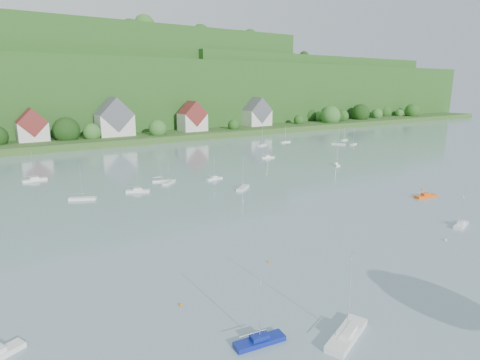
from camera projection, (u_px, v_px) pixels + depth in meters
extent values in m
cube|color=#284F1D|center=(98.00, 137.00, 198.76)|extent=(600.00, 60.00, 3.00)
cube|color=#164315|center=(62.00, 96.00, 254.87)|extent=(620.00, 160.00, 40.00)
cube|color=#164315|center=(80.00, 83.00, 254.51)|extent=(240.00, 130.00, 60.00)
cube|color=#164315|center=(279.00, 91.00, 326.10)|extent=(200.00, 110.00, 48.00)
sphere|color=#1A4D17|center=(385.00, 112.00, 314.90)|extent=(10.24, 10.24, 10.24)
sphere|color=#2A5C22|center=(331.00, 116.00, 259.17)|extent=(12.88, 12.88, 12.88)
sphere|color=black|center=(309.00, 116.00, 272.42)|extent=(10.46, 10.46, 10.46)
sphere|color=#1A4D17|center=(299.00, 120.00, 250.76)|extent=(6.45, 6.45, 6.45)
sphere|color=#2A5C22|center=(399.00, 113.00, 314.97)|extent=(6.37, 6.37, 6.37)
sphere|color=black|center=(326.00, 115.00, 276.18)|extent=(10.68, 10.68, 10.68)
sphere|color=black|center=(360.00, 113.00, 284.13)|extent=(12.85, 12.85, 12.85)
sphere|color=#2A5C22|center=(92.00, 132.00, 181.11)|extent=(8.19, 8.19, 8.19)
sphere|color=#2A5C22|center=(332.00, 115.00, 274.33)|extent=(10.50, 10.50, 10.50)
sphere|color=black|center=(338.00, 117.00, 268.97)|extent=(8.05, 8.05, 8.05)
sphere|color=#2A5C22|center=(190.00, 122.00, 216.85)|extent=(12.16, 12.16, 12.16)
sphere|color=#2A5C22|center=(158.00, 129.00, 194.24)|extent=(8.73, 8.73, 8.73)
sphere|color=#1A4D17|center=(377.00, 114.00, 296.96)|extent=(7.74, 7.74, 7.74)
sphere|color=#1A4D17|center=(342.00, 116.00, 273.83)|extent=(8.84, 8.84, 8.84)
sphere|color=#1A4D17|center=(412.00, 111.00, 314.29)|extent=(11.28, 11.28, 11.28)
sphere|color=#1A4D17|center=(234.00, 125.00, 220.44)|extent=(6.24, 6.24, 6.24)
sphere|color=black|center=(252.00, 121.00, 242.47)|extent=(8.16, 8.16, 8.16)
sphere|color=#2A5C22|center=(320.00, 117.00, 271.05)|extent=(8.09, 8.09, 8.09)
sphere|color=#2A5C22|center=(377.00, 114.00, 295.73)|extent=(8.14, 8.14, 8.14)
sphere|color=black|center=(66.00, 131.00, 177.23)|extent=(11.92, 11.92, 11.92)
sphere|color=#1A4D17|center=(130.00, 29.00, 251.30)|extent=(12.83, 12.83, 12.83)
sphere|color=#1A4D17|center=(56.00, 29.00, 250.06)|extent=(12.73, 12.73, 12.73)
sphere|color=#1A4D17|center=(201.00, 33.00, 266.99)|extent=(11.50, 11.50, 11.50)
sphere|color=#1A4D17|center=(150.00, 34.00, 278.84)|extent=(14.65, 14.65, 14.65)
sphere|color=#2A5C22|center=(144.00, 25.00, 232.11)|extent=(11.95, 11.95, 11.95)
sphere|color=#1A4D17|center=(250.00, 36.00, 282.05)|extent=(9.76, 9.76, 9.76)
sphere|color=black|center=(60.00, 22.00, 218.49)|extent=(8.21, 8.21, 8.21)
sphere|color=#2A5C22|center=(15.00, 23.00, 226.85)|extent=(12.24, 12.24, 12.24)
sphere|color=#2A5C22|center=(241.00, 37.00, 282.91)|extent=(9.00, 9.00, 9.00)
sphere|color=#1A4D17|center=(213.00, 38.00, 287.61)|extent=(8.03, 8.03, 8.03)
sphere|color=#2A5C22|center=(293.00, 59.00, 332.04)|extent=(9.52, 9.52, 9.52)
sphere|color=#2A5C22|center=(339.00, 61.00, 363.64)|extent=(9.12, 9.12, 9.12)
sphere|color=#2A5C22|center=(212.00, 53.00, 290.08)|extent=(14.97, 14.97, 14.97)
sphere|color=black|center=(304.00, 56.00, 300.35)|extent=(7.52, 7.52, 7.52)
sphere|color=#1A4D17|center=(187.00, 53.00, 276.28)|extent=(9.78, 9.78, 9.78)
sphere|color=#1A4D17|center=(237.00, 55.00, 297.80)|extent=(12.02, 12.02, 12.02)
sphere|color=black|center=(273.00, 55.00, 292.78)|extent=(11.57, 11.57, 11.57)
sphere|color=#1A4D17|center=(267.00, 52.00, 273.56)|extent=(12.65, 12.65, 12.65)
sphere|color=#2A5C22|center=(285.00, 55.00, 289.35)|extent=(8.28, 8.28, 8.28)
sphere|color=black|center=(280.00, 59.00, 332.15)|extent=(7.47, 7.47, 7.47)
sphere|color=#2A5C22|center=(219.00, 54.00, 280.61)|extent=(9.48, 9.48, 9.48)
sphere|color=black|center=(293.00, 67.00, 350.85)|extent=(8.43, 8.43, 8.43)
sphere|color=black|center=(309.00, 65.00, 325.26)|extent=(13.54, 13.54, 13.54)
sphere|color=black|center=(238.00, 62.00, 296.59)|extent=(15.08, 15.08, 15.08)
sphere|color=#2A5C22|center=(215.00, 63.00, 303.53)|extent=(15.99, 15.99, 15.99)
sphere|color=black|center=(53.00, 57.00, 245.41)|extent=(15.72, 15.72, 15.72)
sphere|color=#2A5C22|center=(295.00, 68.00, 390.87)|extent=(14.17, 14.17, 14.17)
sphere|color=#1A4D17|center=(80.00, 60.00, 250.17)|extent=(10.54, 10.54, 10.54)
sphere|color=black|center=(361.00, 66.00, 344.63)|extent=(14.14, 14.14, 14.14)
cube|color=beige|center=(33.00, 132.00, 172.20)|extent=(12.00, 9.00, 8.00)
cube|color=maroon|center=(31.00, 122.00, 171.29)|extent=(12.00, 9.36, 12.00)
cube|color=beige|center=(115.00, 125.00, 190.37)|extent=(16.00, 11.00, 10.00)
cube|color=#53535A|center=(114.00, 114.00, 189.23)|extent=(16.00, 11.44, 16.00)
cube|color=beige|center=(192.00, 122.00, 210.81)|extent=(13.00, 10.00, 9.00)
cube|color=maroon|center=(192.00, 114.00, 209.79)|extent=(13.00, 10.40, 13.00)
cube|color=beige|center=(257.00, 118.00, 238.72)|extent=(15.00, 10.00, 9.00)
cube|color=#53535A|center=(257.00, 110.00, 237.69)|extent=(15.00, 10.40, 15.00)
cube|color=white|center=(347.00, 335.00, 42.87)|extent=(7.58, 4.53, 0.73)
cube|color=white|center=(347.00, 330.00, 42.73)|extent=(2.91, 2.26, 0.50)
cylinder|color=silver|center=(350.00, 293.00, 41.74)|extent=(0.10, 0.10, 9.16)
cylinder|color=silver|center=(344.00, 329.00, 41.70)|extent=(3.79, 1.51, 0.08)
cube|color=navy|center=(260.00, 341.00, 41.98)|extent=(5.70, 2.37, 0.55)
cube|color=navy|center=(260.00, 337.00, 41.86)|extent=(2.08, 1.37, 0.50)
cylinder|color=silver|center=(260.00, 309.00, 41.13)|extent=(0.10, 0.10, 6.92)
cylinder|color=silver|center=(253.00, 333.00, 41.37)|extent=(3.02, 0.54, 0.08)
cube|color=white|center=(461.00, 225.00, 76.96)|extent=(5.54, 2.80, 0.53)
cube|color=white|center=(461.00, 222.00, 76.85)|extent=(2.07, 1.49, 0.50)
cylinder|color=silver|center=(463.00, 207.00, 76.14)|extent=(0.10, 0.10, 6.67)
cylinder|color=silver|center=(461.00, 220.00, 76.11)|extent=(2.86, 0.82, 0.08)
cube|color=#EC550E|center=(426.00, 196.00, 97.01)|extent=(6.10, 2.78, 0.59)
cube|color=#EC550E|center=(426.00, 194.00, 96.88)|extent=(2.25, 1.54, 0.50)
cylinder|color=silver|center=(427.00, 180.00, 96.10)|extent=(0.10, 0.10, 7.37)
cylinder|color=silver|center=(423.00, 192.00, 96.40)|extent=(3.19, 0.72, 0.08)
sphere|color=#F76C00|center=(181.00, 306.00, 49.29)|extent=(0.41, 0.41, 0.41)
sphere|color=silver|center=(445.00, 241.00, 69.90)|extent=(0.50, 0.50, 0.50)
sphere|color=#F76C00|center=(423.00, 190.00, 104.13)|extent=(0.48, 0.48, 0.48)
sphere|color=#F76C00|center=(269.00, 262.00, 61.38)|extent=(0.38, 0.38, 0.38)
sphere|color=silver|center=(463.00, 197.00, 97.33)|extent=(0.43, 0.43, 0.43)
cube|color=white|center=(243.00, 188.00, 104.72)|extent=(5.75, 4.87, 0.59)
cylinder|color=silver|center=(243.00, 173.00, 103.81)|extent=(0.10, 0.10, 7.42)
cylinder|color=silver|center=(242.00, 184.00, 103.63)|extent=(2.67, 2.01, 0.08)
cube|color=white|center=(344.00, 140.00, 197.96)|extent=(4.92, 2.19, 0.48)
cylinder|color=silver|center=(345.00, 133.00, 197.23)|extent=(0.10, 0.10, 5.95)
cylinder|color=silver|center=(344.00, 138.00, 197.21)|extent=(2.59, 0.57, 0.08)
cube|color=white|center=(34.00, 180.00, 113.45)|extent=(6.63, 2.61, 0.65)
cube|color=white|center=(34.00, 178.00, 113.32)|extent=(2.40, 1.54, 0.50)
cylinder|color=silver|center=(33.00, 165.00, 112.46)|extent=(0.10, 0.10, 8.06)
cylinder|color=silver|center=(30.00, 176.00, 112.55)|extent=(3.53, 0.53, 0.08)
cube|color=white|center=(262.00, 145.00, 179.77)|extent=(6.27, 4.22, 0.61)
cylinder|color=silver|center=(262.00, 136.00, 178.83)|extent=(0.10, 0.10, 7.67)
cylinder|color=silver|center=(261.00, 143.00, 178.72)|extent=(3.07, 1.54, 0.08)
cube|color=white|center=(336.00, 165.00, 136.01)|extent=(3.31, 4.77, 0.47)
cube|color=white|center=(336.00, 163.00, 135.90)|extent=(1.57, 1.88, 0.50)
cylinder|color=silver|center=(336.00, 155.00, 135.29)|extent=(0.10, 0.10, 5.86)
cylinder|color=silver|center=(337.00, 162.00, 135.08)|extent=(1.25, 2.33, 0.08)
cube|color=white|center=(161.00, 181.00, 112.69)|extent=(4.83, 2.45, 0.46)
cylinder|color=silver|center=(160.00, 170.00, 111.98)|extent=(0.10, 0.10, 5.81)
cylinder|color=silver|center=(158.00, 177.00, 112.21)|extent=(2.49, 0.73, 0.08)
cube|color=white|center=(169.00, 182.00, 110.86)|extent=(5.16, 4.94, 0.56)
cylinder|color=silver|center=(168.00, 169.00, 110.00)|extent=(0.10, 0.10, 6.98)
cylinder|color=silver|center=(168.00, 179.00, 109.80)|extent=(2.31, 2.15, 0.08)
cube|color=white|center=(214.00, 179.00, 115.21)|extent=(5.25, 1.97, 0.51)
cube|color=white|center=(214.00, 177.00, 115.10)|extent=(1.89, 1.19, 0.50)
cylinder|color=silver|center=(214.00, 167.00, 114.42)|extent=(0.10, 0.10, 6.41)
cylinder|color=silver|center=(212.00, 175.00, 114.46)|extent=(2.81, 0.38, 0.08)
cube|color=white|center=(83.00, 199.00, 94.88)|extent=(6.23, 4.29, 0.61)
cylinder|color=silver|center=(81.00, 181.00, 93.94)|extent=(0.10, 0.10, 7.64)
cylinder|color=silver|center=(78.00, 194.00, 94.49)|extent=(3.04, 1.59, 0.08)
cube|color=white|center=(138.00, 191.00, 101.70)|extent=(5.94, 4.18, 0.59)
cube|color=white|center=(138.00, 189.00, 101.58)|extent=(2.35, 1.97, 0.50)
cylinder|color=silver|center=(137.00, 176.00, 100.80)|extent=(0.10, 0.10, 7.32)
cylinder|color=silver|center=(134.00, 187.00, 101.33)|extent=(2.89, 1.57, 0.08)
cube|color=white|center=(285.00, 142.00, 190.35)|extent=(5.81, 2.06, 0.57)
cylinder|color=silver|center=(285.00, 134.00, 189.48)|extent=(0.10, 0.10, 7.12)
cylinder|color=silver|center=(284.00, 140.00, 189.56)|extent=(3.13, 0.34, 0.08)
cube|color=white|center=(338.00, 144.00, 183.44)|extent=(3.96, 6.19, 0.60)
cylinder|color=silver|center=(339.00, 135.00, 182.52)|extent=(0.10, 0.10, 7.52)
cylinder|color=silver|center=(337.00, 141.00, 183.64)|extent=(1.40, 3.07, 0.08)
cube|color=white|center=(268.00, 157.00, 149.40)|extent=(5.36, 2.30, 0.52)
cube|color=white|center=(268.00, 156.00, 149.29)|extent=(1.96, 1.30, 0.50)
cylinder|color=silver|center=(268.00, 148.00, 148.61)|extent=(0.10, 0.10, 6.48)
cylinder|color=silver|center=(266.00, 154.00, 148.82)|extent=(2.83, 0.55, 0.08)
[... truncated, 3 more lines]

